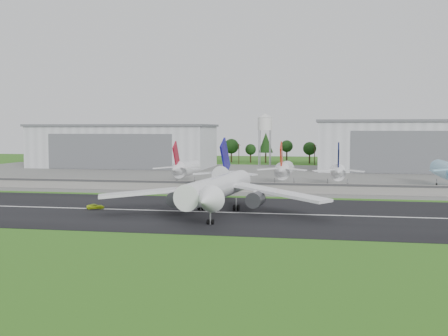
% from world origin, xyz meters
% --- Properties ---
extents(ground, '(600.00, 600.00, 0.00)m').
position_xyz_m(ground, '(0.00, 0.00, 0.00)').
color(ground, '#225D16').
rests_on(ground, ground).
extents(runway, '(320.00, 60.00, 0.10)m').
position_xyz_m(runway, '(0.00, 10.00, 0.05)').
color(runway, black).
rests_on(runway, ground).
extents(runway_centerline, '(220.00, 1.00, 0.02)m').
position_xyz_m(runway_centerline, '(0.00, 10.00, 0.11)').
color(runway_centerline, white).
rests_on(runway_centerline, runway).
extents(apron, '(320.00, 150.00, 0.10)m').
position_xyz_m(apron, '(0.00, 120.00, 0.05)').
color(apron, slate).
rests_on(apron, ground).
extents(blast_fence, '(240.00, 0.61, 3.50)m').
position_xyz_m(blast_fence, '(0.00, 54.99, 1.81)').
color(blast_fence, gray).
rests_on(blast_fence, ground).
extents(hangar_west, '(97.00, 44.00, 23.20)m').
position_xyz_m(hangar_west, '(-80.00, 164.92, 11.63)').
color(hangar_west, silver).
rests_on(hangar_west, ground).
extents(hangar_east, '(102.00, 47.00, 25.20)m').
position_xyz_m(hangar_east, '(75.00, 164.92, 12.63)').
color(hangar_east, silver).
rests_on(hangar_east, ground).
extents(water_tower, '(8.40, 8.40, 29.40)m').
position_xyz_m(water_tower, '(-5.00, 185.00, 24.55)').
color(water_tower, '#99999E').
rests_on(water_tower, ground).
extents(utility_poles, '(230.00, 3.00, 12.00)m').
position_xyz_m(utility_poles, '(0.00, 200.00, 0.00)').
color(utility_poles, black).
rests_on(utility_poles, ground).
extents(treeline, '(320.00, 16.00, 22.00)m').
position_xyz_m(treeline, '(0.00, 215.00, 0.00)').
color(treeline, black).
rests_on(treeline, ground).
extents(main_airliner, '(56.94, 59.26, 18.17)m').
position_xyz_m(main_airliner, '(3.13, 9.57, 4.89)').
color(main_airliner, white).
rests_on(main_airliner, runway).
extents(ground_vehicle, '(5.00, 3.66, 1.26)m').
position_xyz_m(ground_vehicle, '(-29.11, 9.74, 0.73)').
color(ground_vehicle, '#CEEE1C').
rests_on(ground_vehicle, runway).
extents(parked_jet_red_a, '(7.36, 31.29, 16.51)m').
position_xyz_m(parked_jet_red_a, '(-22.72, 76.54, 6.02)').
color(parked_jet_red_a, white).
rests_on(parked_jet_red_a, ground).
extents(parked_jet_red_b, '(7.36, 31.29, 16.53)m').
position_xyz_m(parked_jet_red_b, '(14.28, 76.54, 6.03)').
color(parked_jet_red_b, silver).
rests_on(parked_jet_red_b, ground).
extents(parked_jet_navy, '(7.36, 31.29, 16.37)m').
position_xyz_m(parked_jet_navy, '(33.30, 76.51, 5.89)').
color(parked_jet_navy, white).
rests_on(parked_jet_navy, ground).
extents(parked_jet_skyblue, '(7.36, 37.29, 16.88)m').
position_xyz_m(parked_jet_skyblue, '(71.42, 81.59, 6.31)').
color(parked_jet_skyblue, '#90D4FA').
rests_on(parked_jet_skyblue, ground).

